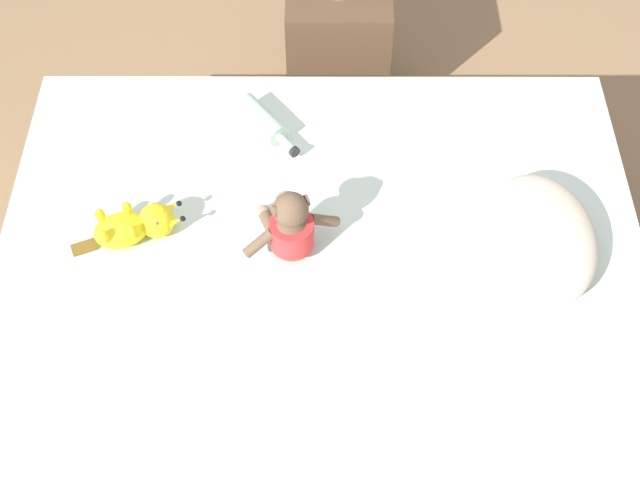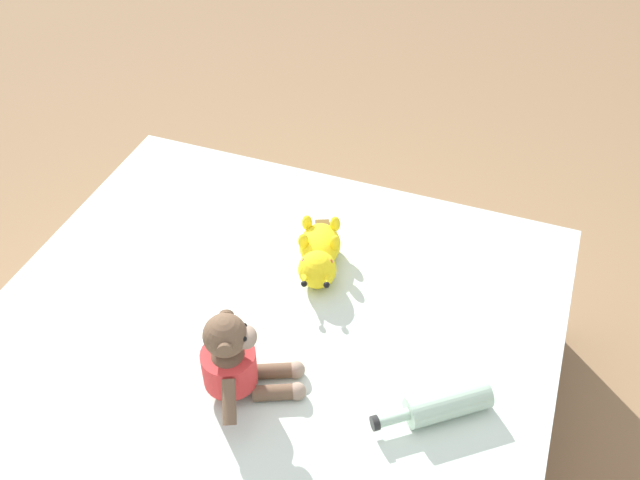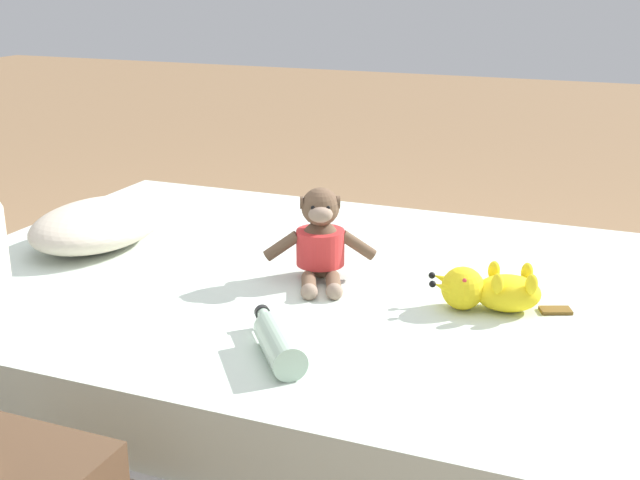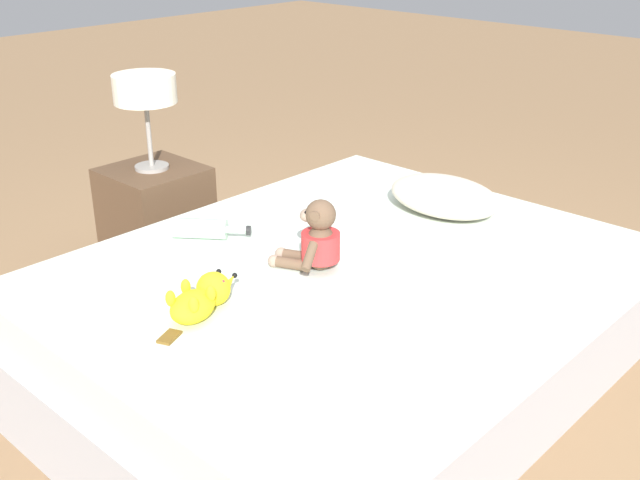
% 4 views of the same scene
% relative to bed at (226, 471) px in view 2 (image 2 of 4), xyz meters
% --- Properties ---
extents(bed, '(1.44, 1.88, 0.46)m').
position_rel_bed_xyz_m(bed, '(0.00, 0.00, 0.00)').
color(bed, '#B2B2B7').
rests_on(bed, ground_plane).
extents(plush_monkey, '(0.25, 0.27, 0.24)m').
position_rel_bed_xyz_m(plush_monkey, '(-0.01, -0.08, 0.33)').
color(plush_monkey, brown).
rests_on(plush_monkey, bed).
extents(plush_yellow_creature, '(0.16, 0.33, 0.10)m').
position_rel_bed_xyz_m(plush_yellow_creature, '(-0.05, -0.52, 0.28)').
color(plush_yellow_creature, yellow).
rests_on(plush_yellow_creature, bed).
extents(glass_bottle, '(0.25, 0.21, 0.07)m').
position_rel_bed_xyz_m(glass_bottle, '(-0.47, -0.18, 0.27)').
color(glass_bottle, '#B2D1B7').
rests_on(glass_bottle, bed).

